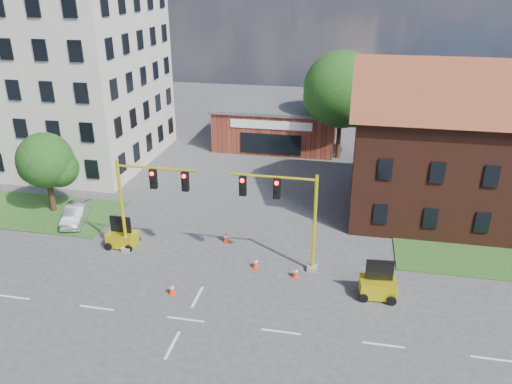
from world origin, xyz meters
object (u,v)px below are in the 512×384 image
signal_mast_east (287,210)px  trailer_west (122,238)px  signal_mast_west (146,198)px  trailer_east (378,286)px  pickup_white (406,200)px

signal_mast_east → trailer_west: bearing=177.4°
trailer_west → signal_mast_east: bearing=-0.9°
signal_mast_west → trailer_east: size_ratio=2.82×
trailer_west → pickup_white: size_ratio=0.37×
trailer_west → pickup_white: bearing=28.7°
signal_mast_west → trailer_west: signal_mast_west is taller
signal_mast_east → trailer_east: signal_mast_east is taller
signal_mast_west → pickup_white: size_ratio=1.11×
signal_mast_west → trailer_east: bearing=-7.9°
trailer_west → trailer_east: size_ratio=0.94×
trailer_west → trailer_east: bearing=-6.9°
signal_mast_west → trailer_east: (14.13, -1.97, -3.23)m
signal_mast_east → trailer_east: bearing=-20.0°
trailer_west → pickup_white: (18.66, 9.51, 0.12)m
trailer_east → pickup_white: bearing=73.9°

